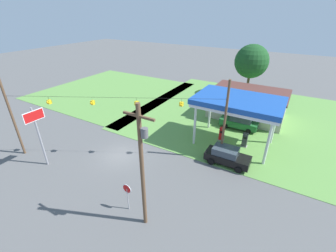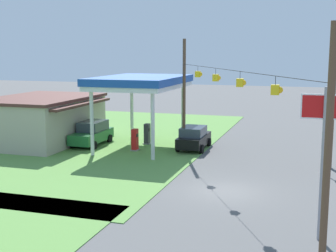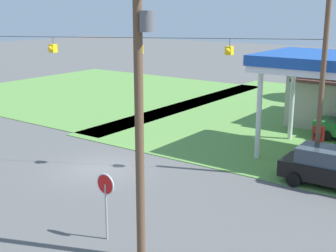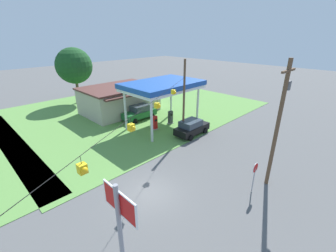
{
  "view_description": "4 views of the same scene",
  "coord_description": "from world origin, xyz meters",
  "px_view_note": "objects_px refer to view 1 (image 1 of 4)",
  "views": [
    {
      "loc": [
        14.61,
        -14.78,
        14.11
      ],
      "look_at": [
        3.82,
        3.63,
        3.0
      ],
      "focal_mm": 24.0,
      "sensor_mm": 36.0,
      "label": 1
    },
    {
      "loc": [
        -24.68,
        -4.56,
        7.66
      ],
      "look_at": [
        2.5,
        4.07,
        3.07
      ],
      "focal_mm": 50.0,
      "sensor_mm": 36.0,
      "label": 2
    },
    {
      "loc": [
        16.21,
        -16.4,
        8.14
      ],
      "look_at": [
        3.82,
        0.69,
        2.71
      ],
      "focal_mm": 50.0,
      "sensor_mm": 36.0,
      "label": 3
    },
    {
      "loc": [
        -8.54,
        -10.5,
        10.89
      ],
      "look_at": [
        4.99,
        2.99,
        3.05
      ],
      "focal_mm": 24.0,
      "sensor_mm": 36.0,
      "label": 4
    }
  ],
  "objects_px": {
    "stop_sign_roadside": "(127,192)",
    "fuel_pump_far": "(245,140)",
    "gas_station_store": "(248,104)",
    "utility_pole_main": "(142,164)",
    "car_at_pumps_front": "(227,156)",
    "fuel_pump_near": "(222,134)",
    "gas_station_canopy": "(238,103)",
    "car_at_pumps_rear": "(240,122)",
    "stop_sign_overhead": "(37,126)",
    "tree_behind_station": "(252,61)"
  },
  "relations": [
    {
      "from": "gas_station_store",
      "to": "car_at_pumps_front",
      "type": "xyz_separation_m",
      "value": [
        1.05,
        -12.94,
        -1.01
      ]
    },
    {
      "from": "car_at_pumps_rear",
      "to": "fuel_pump_far",
      "type": "bearing_deg",
      "value": 111.63
    },
    {
      "from": "gas_station_store",
      "to": "tree_behind_station",
      "type": "distance_m",
      "value": 10.36
    },
    {
      "from": "gas_station_canopy",
      "to": "car_at_pumps_front",
      "type": "distance_m",
      "value": 5.97
    },
    {
      "from": "car_at_pumps_rear",
      "to": "utility_pole_main",
      "type": "bearing_deg",
      "value": 83.25
    },
    {
      "from": "tree_behind_station",
      "to": "stop_sign_roadside",
      "type": "bearing_deg",
      "value": -92.95
    },
    {
      "from": "fuel_pump_near",
      "to": "car_at_pumps_front",
      "type": "bearing_deg",
      "value": -65.2
    },
    {
      "from": "fuel_pump_near",
      "to": "utility_pole_main",
      "type": "distance_m",
      "value": 14.98
    },
    {
      "from": "gas_station_canopy",
      "to": "stop_sign_roadside",
      "type": "distance_m",
      "value": 14.93
    },
    {
      "from": "fuel_pump_far",
      "to": "stop_sign_overhead",
      "type": "xyz_separation_m",
      "value": [
        -16.48,
        -13.57,
        3.57
      ]
    },
    {
      "from": "tree_behind_station",
      "to": "car_at_pumps_rear",
      "type": "bearing_deg",
      "value": -80.63
    },
    {
      "from": "gas_station_store",
      "to": "stop_sign_roadside",
      "type": "relative_size",
      "value": 4.14
    },
    {
      "from": "gas_station_store",
      "to": "car_at_pumps_rear",
      "type": "distance_m",
      "value": 4.66
    },
    {
      "from": "fuel_pump_far",
      "to": "fuel_pump_near",
      "type": "bearing_deg",
      "value": 180.0
    },
    {
      "from": "stop_sign_roadside",
      "to": "tree_behind_station",
      "type": "bearing_deg",
      "value": -92.95
    },
    {
      "from": "fuel_pump_far",
      "to": "car_at_pumps_rear",
      "type": "relative_size",
      "value": 0.36
    },
    {
      "from": "car_at_pumps_rear",
      "to": "tree_behind_station",
      "type": "xyz_separation_m",
      "value": [
        -2.28,
        13.8,
        5.13
      ]
    },
    {
      "from": "utility_pole_main",
      "to": "fuel_pump_far",
      "type": "bearing_deg",
      "value": 75.34
    },
    {
      "from": "gas_station_store",
      "to": "tree_behind_station",
      "type": "xyz_separation_m",
      "value": [
        -2.13,
        9.24,
        4.18
      ]
    },
    {
      "from": "fuel_pump_near",
      "to": "tree_behind_station",
      "type": "relative_size",
      "value": 0.19
    },
    {
      "from": "fuel_pump_far",
      "to": "car_at_pumps_front",
      "type": "bearing_deg",
      "value": -100.76
    },
    {
      "from": "gas_station_store",
      "to": "car_at_pumps_rear",
      "type": "xyz_separation_m",
      "value": [
        0.14,
        -4.56,
        -0.95
      ]
    },
    {
      "from": "stop_sign_roadside",
      "to": "fuel_pump_far",
      "type": "bearing_deg",
      "value": -112.0
    },
    {
      "from": "gas_station_store",
      "to": "fuel_pump_near",
      "type": "distance_m",
      "value": 8.87
    },
    {
      "from": "stop_sign_overhead",
      "to": "car_at_pumps_rear",
      "type": "bearing_deg",
      "value": 50.24
    },
    {
      "from": "car_at_pumps_rear",
      "to": "utility_pole_main",
      "type": "xyz_separation_m",
      "value": [
        -2.02,
        -18.44,
        4.33
      ]
    },
    {
      "from": "stop_sign_overhead",
      "to": "tree_behind_station",
      "type": "xyz_separation_m",
      "value": [
        12.5,
        31.56,
        1.74
      ]
    },
    {
      "from": "fuel_pump_near",
      "to": "car_at_pumps_rear",
      "type": "bearing_deg",
      "value": 76.22
    },
    {
      "from": "gas_station_store",
      "to": "car_at_pumps_rear",
      "type": "relative_size",
      "value": 2.15
    },
    {
      "from": "car_at_pumps_front",
      "to": "stop_sign_overhead",
      "type": "distance_m",
      "value": 18.6
    },
    {
      "from": "gas_station_store",
      "to": "gas_station_canopy",
      "type": "bearing_deg",
      "value": -86.85
    },
    {
      "from": "gas_station_canopy",
      "to": "utility_pole_main",
      "type": "xyz_separation_m",
      "value": [
        -2.36,
        -14.25,
        0.17
      ]
    },
    {
      "from": "utility_pole_main",
      "to": "stop_sign_overhead",
      "type": "bearing_deg",
      "value": 176.95
    },
    {
      "from": "gas_station_store",
      "to": "car_at_pumps_rear",
      "type": "height_order",
      "value": "gas_station_store"
    },
    {
      "from": "fuel_pump_far",
      "to": "car_at_pumps_rear",
      "type": "xyz_separation_m",
      "value": [
        -1.7,
        4.19,
        0.18
      ]
    },
    {
      "from": "gas_station_canopy",
      "to": "utility_pole_main",
      "type": "bearing_deg",
      "value": -99.41
    },
    {
      "from": "fuel_pump_far",
      "to": "car_at_pumps_rear",
      "type": "height_order",
      "value": "car_at_pumps_rear"
    },
    {
      "from": "utility_pole_main",
      "to": "tree_behind_station",
      "type": "distance_m",
      "value": 32.25
    },
    {
      "from": "stop_sign_overhead",
      "to": "utility_pole_main",
      "type": "height_order",
      "value": "utility_pole_main"
    },
    {
      "from": "stop_sign_roadside",
      "to": "utility_pole_main",
      "type": "height_order",
      "value": "utility_pole_main"
    },
    {
      "from": "gas_station_canopy",
      "to": "fuel_pump_near",
      "type": "bearing_deg",
      "value": -179.94
    },
    {
      "from": "stop_sign_roadside",
      "to": "utility_pole_main",
      "type": "relative_size",
      "value": 0.26
    },
    {
      "from": "car_at_pumps_front",
      "to": "utility_pole_main",
      "type": "relative_size",
      "value": 0.47
    },
    {
      "from": "gas_station_store",
      "to": "fuel_pump_near",
      "type": "relative_size",
      "value": 6.04
    },
    {
      "from": "gas_station_store",
      "to": "utility_pole_main",
      "type": "distance_m",
      "value": 23.32
    },
    {
      "from": "car_at_pumps_rear",
      "to": "utility_pole_main",
      "type": "relative_size",
      "value": 0.51
    },
    {
      "from": "fuel_pump_near",
      "to": "tree_behind_station",
      "type": "height_order",
      "value": "tree_behind_station"
    },
    {
      "from": "fuel_pump_far",
      "to": "car_at_pumps_rear",
      "type": "distance_m",
      "value": 4.53
    },
    {
      "from": "fuel_pump_near",
      "to": "car_at_pumps_front",
      "type": "relative_size",
      "value": 0.38
    },
    {
      "from": "gas_station_store",
      "to": "car_at_pumps_front",
      "type": "bearing_deg",
      "value": -85.36
    }
  ]
}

